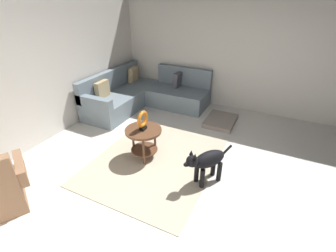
# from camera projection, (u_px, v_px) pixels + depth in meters

# --- Properties ---
(ground_plane) EXTENTS (6.00, 6.00, 0.10)m
(ground_plane) POSITION_uv_depth(u_px,v_px,m) (190.00, 181.00, 3.72)
(ground_plane) COLOR silver
(wall_back) EXTENTS (6.00, 0.12, 2.70)m
(wall_back) POSITION_uv_depth(u_px,v_px,m) (35.00, 68.00, 4.17)
(wall_back) COLOR silver
(wall_back) RESTS_ON ground_plane
(wall_right) EXTENTS (0.12, 6.00, 2.70)m
(wall_right) POSITION_uv_depth(u_px,v_px,m) (242.00, 51.00, 5.35)
(wall_right) COLOR silver
(wall_right) RESTS_ON ground_plane
(area_rug) EXTENTS (2.30, 1.90, 0.01)m
(area_rug) POSITION_uv_depth(u_px,v_px,m) (155.00, 161.00, 4.08)
(area_rug) COLOR #BCAD93
(area_rug) RESTS_ON ground_plane
(sectional_couch) EXTENTS (2.20, 2.25, 0.88)m
(sectional_couch) POSITION_uv_depth(u_px,v_px,m) (144.00, 95.00, 5.90)
(sectional_couch) COLOR slate
(sectional_couch) RESTS_ON ground_plane
(side_table) EXTENTS (0.60, 0.60, 0.54)m
(side_table) POSITION_uv_depth(u_px,v_px,m) (144.00, 136.00, 4.00)
(side_table) COLOR brown
(side_table) RESTS_ON ground_plane
(torus_sculpture) EXTENTS (0.28, 0.08, 0.33)m
(torus_sculpture) POSITION_uv_depth(u_px,v_px,m) (143.00, 120.00, 3.85)
(torus_sculpture) COLOR black
(torus_sculpture) RESTS_ON side_table
(dog_bed_mat) EXTENTS (0.80, 0.60, 0.09)m
(dog_bed_mat) POSITION_uv_depth(u_px,v_px,m) (221.00, 121.00, 5.26)
(dog_bed_mat) COLOR gray
(dog_bed_mat) RESTS_ON ground_plane
(dog) EXTENTS (0.73, 0.52, 0.63)m
(dog) POSITION_uv_depth(u_px,v_px,m) (207.00, 161.00, 3.46)
(dog) COLOR black
(dog) RESTS_ON ground_plane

